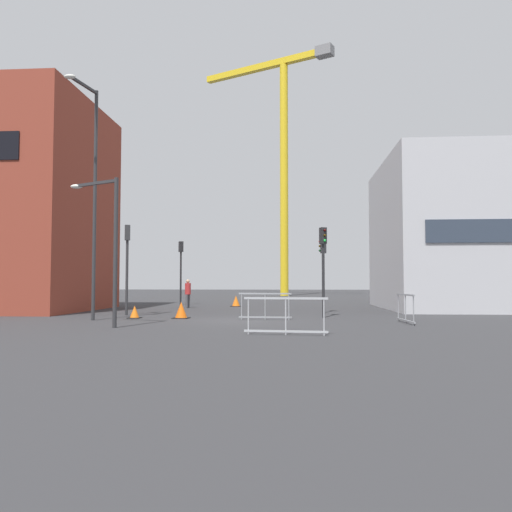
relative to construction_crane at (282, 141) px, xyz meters
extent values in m
plane|color=#333335|center=(-0.81, -35.94, -17.19)|extent=(160.00, 160.00, 0.00)
cube|color=black|center=(-11.58, -34.34, -9.54)|extent=(1.10, 0.06, 1.30)
cube|color=#B7B7BC|center=(12.84, -26.21, -12.97)|extent=(12.86, 10.72, 8.43)
cylinder|color=yellow|center=(0.25, -0.12, -4.28)|extent=(0.90, 0.90, 25.81)
cube|color=yellow|center=(-2.16, 1.07, 9.02)|extent=(14.10, 7.48, 0.70)
cube|color=slate|center=(4.66, -2.32, 9.02)|extent=(2.15, 1.88, 1.10)
cylinder|color=#2D2D30|center=(-6.73, -36.27, -12.55)|extent=(0.14, 0.14, 9.28)
cube|color=#2D2D30|center=(-6.89, -37.15, -8.01)|extent=(0.43, 1.77, 0.10)
ellipsoid|color=silver|center=(-7.06, -38.02, -8.03)|extent=(0.44, 0.24, 0.16)
cylinder|color=#2D2D30|center=(-4.72, -39.42, -14.67)|extent=(0.14, 0.14, 5.04)
cube|color=#2D2D30|center=(-5.60, -39.01, -12.25)|extent=(1.79, 0.93, 0.10)
ellipsoid|color=silver|center=(-6.47, -38.59, -12.27)|extent=(0.44, 0.24, 0.16)
cylinder|color=#232326|center=(2.70, -30.84, -15.72)|extent=(0.12, 0.12, 2.93)
cube|color=#232326|center=(2.70, -30.84, -13.90)|extent=(0.29, 0.25, 0.70)
sphere|color=red|center=(2.52, -30.85, -13.68)|extent=(0.11, 0.11, 0.11)
sphere|color=#3C2905|center=(2.52, -30.85, -13.90)|extent=(0.11, 0.11, 0.11)
sphere|color=#07330F|center=(2.52, -30.85, -14.12)|extent=(0.11, 0.11, 0.11)
cylinder|color=#232326|center=(-6.27, -22.55, -15.42)|extent=(0.12, 0.12, 3.52)
cube|color=#232326|center=(-6.27, -22.55, -13.31)|extent=(0.36, 0.37, 0.70)
sphere|color=#390605|center=(-6.37, -22.41, -13.09)|extent=(0.11, 0.11, 0.11)
sphere|color=#F2A514|center=(-6.37, -22.41, -13.31)|extent=(0.11, 0.11, 0.11)
sphere|color=#07330F|center=(-6.37, -22.41, -13.53)|extent=(0.11, 0.11, 0.11)
cylinder|color=#2D2D30|center=(-6.41, -33.14, -15.46)|extent=(0.12, 0.12, 3.44)
cube|color=#2D2D30|center=(-6.41, -33.14, -13.39)|extent=(0.32, 0.35, 0.70)
sphere|color=#390605|center=(-6.47, -32.97, -13.17)|extent=(0.11, 0.11, 0.11)
sphere|color=#3C2905|center=(-6.47, -32.97, -13.39)|extent=(0.11, 0.11, 0.11)
sphere|color=green|center=(-6.47, -32.97, -13.61)|extent=(0.11, 0.11, 0.11)
cylinder|color=#232326|center=(2.49, -34.12, -15.61)|extent=(0.12, 0.12, 3.15)
cube|color=#232326|center=(2.49, -34.12, -13.68)|extent=(0.33, 0.35, 0.70)
sphere|color=#390605|center=(2.56, -34.28, -13.46)|extent=(0.11, 0.11, 0.11)
sphere|color=#3C2905|center=(2.56, -34.28, -13.68)|extent=(0.11, 0.11, 0.11)
sphere|color=green|center=(2.56, -34.28, -13.90)|extent=(0.11, 0.11, 0.11)
cylinder|color=#4C4C51|center=(-4.99, -26.63, -16.79)|extent=(0.14, 0.14, 0.79)
cylinder|color=#4C4C51|center=(-4.91, -26.44, -16.79)|extent=(0.14, 0.14, 0.79)
cylinder|color=red|center=(-4.95, -26.54, -16.06)|extent=(0.34, 0.34, 0.66)
sphere|color=tan|center=(-4.95, -26.54, -15.63)|extent=(0.21, 0.21, 0.21)
cube|color=gray|center=(0.07, -35.47, -16.14)|extent=(2.14, 0.18, 0.06)
cube|color=gray|center=(0.07, -35.47, -17.09)|extent=(2.14, 0.18, 0.06)
cylinder|color=gray|center=(-0.89, -35.42, -16.66)|extent=(0.04, 0.04, 1.05)
cylinder|color=gray|center=(0.07, -35.47, -16.66)|extent=(0.04, 0.04, 1.05)
cylinder|color=gray|center=(1.03, -35.53, -16.66)|extent=(0.04, 0.04, 1.05)
cube|color=#B2B5BA|center=(0.99, -41.28, -16.14)|extent=(2.43, 0.29, 0.06)
cube|color=#B2B5BA|center=(0.99, -41.28, -17.09)|extent=(2.43, 0.29, 0.06)
cylinder|color=#B2B5BA|center=(-0.10, -41.18, -16.66)|extent=(0.04, 0.04, 1.05)
cylinder|color=#B2B5BA|center=(0.99, -41.28, -16.66)|extent=(0.04, 0.04, 1.05)
cylinder|color=#B2B5BA|center=(2.08, -41.38, -16.66)|extent=(0.04, 0.04, 1.05)
cube|color=gray|center=(5.34, -36.83, -16.14)|extent=(0.20, 2.18, 0.06)
cube|color=gray|center=(5.34, -36.83, -17.09)|extent=(0.20, 2.18, 0.06)
cylinder|color=gray|center=(5.41, -37.81, -16.66)|extent=(0.04, 0.04, 1.05)
cylinder|color=gray|center=(5.34, -36.83, -16.66)|extent=(0.04, 0.04, 1.05)
cylinder|color=gray|center=(5.28, -35.85, -16.66)|extent=(0.04, 0.04, 1.05)
cube|color=black|center=(-2.34, -24.52, -17.17)|extent=(0.66, 0.66, 0.03)
cone|color=orange|center=(-2.34, -24.52, -16.85)|extent=(0.51, 0.51, 0.67)
cube|color=black|center=(-3.47, -34.93, -17.17)|extent=(0.68, 0.68, 0.03)
cone|color=#E55B0F|center=(-3.47, -34.93, -16.84)|extent=(0.52, 0.52, 0.68)
cube|color=black|center=(-5.45, -34.99, -17.17)|extent=(0.52, 0.52, 0.03)
cone|color=orange|center=(-5.45, -34.99, -16.92)|extent=(0.40, 0.40, 0.53)
camera|label=1|loc=(1.21, -56.03, -15.66)|focal=35.73mm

